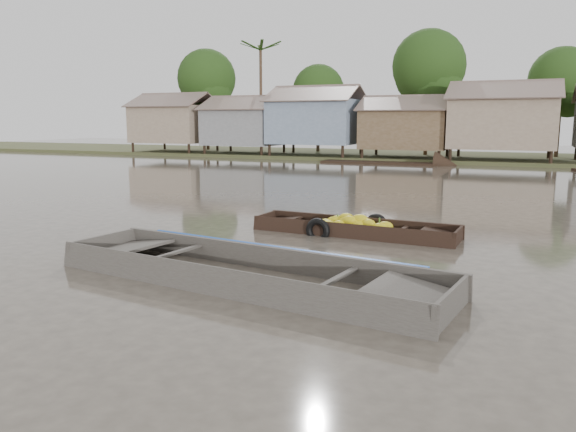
% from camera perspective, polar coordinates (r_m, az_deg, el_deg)
% --- Properties ---
extents(ground, '(120.00, 120.00, 0.00)m').
position_cam_1_polar(ground, '(11.44, 1.12, -4.74)').
color(ground, '#453E35').
rests_on(ground, ground).
extents(riverbank, '(120.00, 12.47, 10.22)m').
position_cam_1_polar(riverbank, '(42.15, 21.87, 9.36)').
color(riverbank, '#384723').
rests_on(riverbank, ground).
extents(banana_boat, '(5.28, 1.55, 0.71)m').
position_cam_1_polar(banana_boat, '(14.31, 6.49, -1.28)').
color(banana_boat, black).
rests_on(banana_boat, ground).
extents(viewer_boat, '(7.69, 2.99, 0.60)m').
position_cam_1_polar(viewer_boat, '(10.12, -4.19, -6.35)').
color(viewer_boat, '#3F3A35').
rests_on(viewer_boat, ground).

